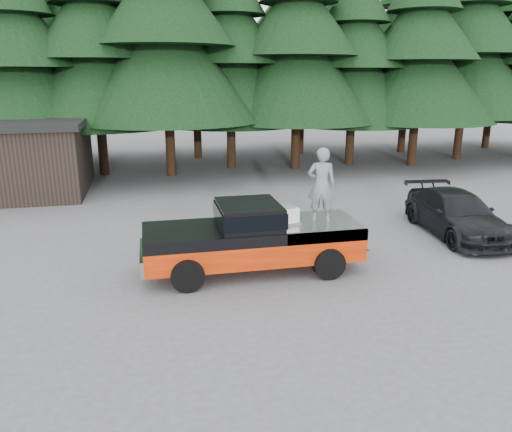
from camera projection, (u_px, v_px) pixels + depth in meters
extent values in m
plane|color=#49494B|center=(241.00, 279.00, 13.20)|extent=(120.00, 120.00, 0.00)
cube|color=black|center=(249.00, 214.00, 13.28)|extent=(1.66, 1.90, 0.59)
cube|color=silver|center=(284.00, 216.00, 13.37)|extent=(0.74, 0.67, 0.43)
imported|color=slate|center=(321.00, 185.00, 13.35)|extent=(0.86, 0.71, 2.04)
imported|color=black|center=(456.00, 214.00, 16.66)|extent=(2.46, 5.09, 1.43)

